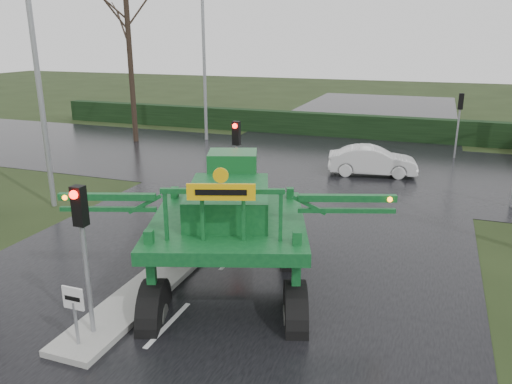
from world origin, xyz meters
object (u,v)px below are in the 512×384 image
(traffic_signal_mid, at_px, (236,147))
(white_sedan, at_px, (371,175))
(street_light_left_near, at_px, (41,48))
(street_light_left_far, at_px, (208,43))
(keep_left_sign, at_px, (74,306))
(traffic_signal_near, at_px, (82,229))
(traffic_signal_far, at_px, (460,111))
(crop_sprayer, at_px, (151,228))

(traffic_signal_mid, xyz_separation_m, white_sedan, (3.99, 7.43, -2.59))
(street_light_left_near, bearing_deg, street_light_left_far, 90.00)
(keep_left_sign, xyz_separation_m, white_sedan, (3.99, 16.43, -1.06))
(traffic_signal_near, bearing_deg, traffic_signal_mid, 90.00)
(keep_left_sign, distance_m, traffic_signal_near, 1.61)
(traffic_signal_mid, height_order, street_light_left_far, street_light_left_far)
(traffic_signal_mid, height_order, white_sedan, traffic_signal_mid)
(keep_left_sign, xyz_separation_m, traffic_signal_near, (0.00, 0.49, 1.53))
(traffic_signal_near, bearing_deg, traffic_signal_far, 69.64)
(street_light_left_near, xyz_separation_m, street_light_left_far, (0.00, 14.00, 0.00))
(traffic_signal_mid, xyz_separation_m, street_light_left_far, (-6.89, 12.51, 3.40))
(traffic_signal_near, xyz_separation_m, street_light_left_far, (-6.89, 21.01, 3.40))
(traffic_signal_near, height_order, white_sedan, traffic_signal_near)
(traffic_signal_near, bearing_deg, street_light_left_near, 134.53)
(keep_left_sign, distance_m, white_sedan, 16.94)
(crop_sprayer, bearing_deg, street_light_left_near, 124.84)
(traffic_signal_mid, height_order, traffic_signal_far, same)
(white_sedan, bearing_deg, traffic_signal_far, -46.58)
(traffic_signal_near, xyz_separation_m, crop_sprayer, (0.76, 1.40, -0.38))
(street_light_left_far, bearing_deg, crop_sprayer, -68.69)
(traffic_signal_near, bearing_deg, white_sedan, 75.95)
(traffic_signal_mid, distance_m, crop_sprayer, 7.15)
(traffic_signal_near, bearing_deg, street_light_left_far, 108.17)
(street_light_left_near, bearing_deg, white_sedan, 39.36)
(street_light_left_near, distance_m, white_sedan, 15.30)
(traffic_signal_far, bearing_deg, street_light_left_near, 43.63)
(street_light_left_near, bearing_deg, crop_sprayer, -36.26)
(traffic_signal_near, bearing_deg, keep_left_sign, -90.00)
(traffic_signal_far, distance_m, white_sedan, 6.86)
(keep_left_sign, bearing_deg, traffic_signal_near, 90.00)
(traffic_signal_near, relative_size, white_sedan, 0.85)
(traffic_signal_far, relative_size, crop_sprayer, 0.44)
(traffic_signal_mid, xyz_separation_m, crop_sprayer, (0.76, -7.10, -0.38))
(street_light_left_near, height_order, street_light_left_far, same)
(keep_left_sign, relative_size, white_sedan, 0.33)
(traffic_signal_mid, distance_m, white_sedan, 8.83)
(keep_left_sign, height_order, street_light_left_near, street_light_left_near)
(traffic_signal_far, height_order, crop_sprayer, crop_sprayer)
(street_light_left_near, xyz_separation_m, crop_sprayer, (7.65, -5.61, -3.78))
(street_light_left_far, bearing_deg, white_sedan, -25.00)
(traffic_signal_near, relative_size, traffic_signal_mid, 1.00)
(traffic_signal_mid, distance_m, street_light_left_far, 14.68)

